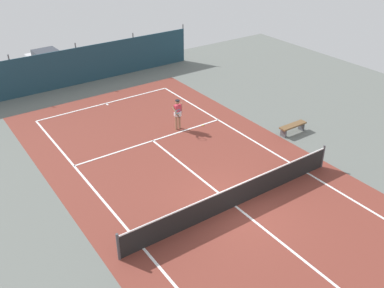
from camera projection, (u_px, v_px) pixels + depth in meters
The scene contains 8 objects.
ground_plane at pixel (235, 206), 16.80m from camera, with size 36.00×36.00×0.00m, color slate.
court_surface at pixel (235, 206), 16.80m from camera, with size 11.02×26.60×0.01m.
tennis_net at pixel (236, 196), 16.55m from camera, with size 10.12×0.10×1.10m.
back_fence at pixel (77, 72), 28.05m from camera, with size 16.30×0.98×2.70m.
tennis_player at pixel (178, 112), 22.01m from camera, with size 0.69×0.77×1.64m.
tennis_ball_near_player at pixel (203, 125), 22.77m from camera, with size 0.07×0.07×0.07m, color #CCDB33.
parked_car at pixel (48, 63), 29.02m from camera, with size 2.15×4.27×1.68m.
courtside_bench at pixel (293, 127), 21.89m from camera, with size 1.60×0.40×0.49m.
Camera 1 is at (-9.03, -10.03, 10.44)m, focal length 40.11 mm.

